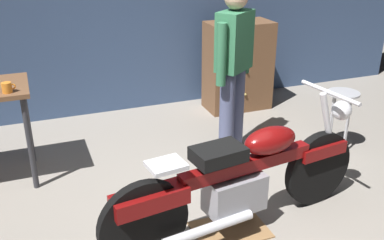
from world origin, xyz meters
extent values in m
plane|color=gray|center=(0.00, 0.00, 0.00)|extent=(12.00, 12.00, 0.00)
cylinder|color=#2D2D33|center=(-1.26, 1.19, 0.43)|extent=(0.05, 0.05, 0.86)
cylinder|color=#2D2D33|center=(-1.26, 1.71, 0.43)|extent=(0.05, 0.05, 0.86)
cylinder|color=black|center=(0.93, 0.10, 0.32)|extent=(0.64, 0.16, 0.64)
cylinder|color=black|center=(-0.60, -0.10, 0.32)|extent=(0.64, 0.16, 0.64)
cube|color=maroon|center=(0.93, 0.10, 0.50)|extent=(0.45, 0.20, 0.10)
cube|color=maroon|center=(-0.55, -0.10, 0.50)|extent=(0.54, 0.25, 0.12)
cube|color=gray|center=(0.11, -0.01, 0.34)|extent=(0.47, 0.30, 0.28)
cube|color=maroon|center=(0.21, 0.01, 0.55)|extent=(1.10, 0.25, 0.10)
ellipsoid|color=maroon|center=(0.41, 0.03, 0.70)|extent=(0.47, 0.28, 0.20)
cube|color=black|center=(-0.03, -0.03, 0.70)|extent=(0.39, 0.29, 0.10)
cube|color=silver|center=(-0.43, -0.08, 0.72)|extent=(0.26, 0.23, 0.03)
cylinder|color=silver|center=(0.99, 0.11, 0.65)|extent=(0.27, 0.09, 0.68)
cylinder|color=silver|center=(0.95, 0.11, 0.98)|extent=(0.11, 0.60, 0.03)
sphere|color=silver|center=(1.11, 0.13, 0.80)|extent=(0.16, 0.16, 0.16)
cylinder|color=silver|center=(-0.16, -0.19, 0.22)|extent=(0.70, 0.16, 0.07)
cylinder|color=#4F5779|center=(0.75, 1.27, 0.44)|extent=(0.15, 0.15, 0.88)
cylinder|color=#4F5779|center=(0.59, 1.15, 0.44)|extent=(0.15, 0.15, 0.88)
cube|color=#33724C|center=(0.67, 1.21, 1.16)|extent=(0.44, 0.40, 0.56)
cylinder|color=#33724C|center=(0.87, 1.35, 1.08)|extent=(0.09, 0.09, 0.58)
cylinder|color=#33724C|center=(0.48, 1.07, 1.08)|extent=(0.09, 0.09, 0.58)
cylinder|color=#B2B2B7|center=(1.71, 0.83, 0.63)|extent=(0.32, 0.32, 0.02)
cylinder|color=#B2B2B7|center=(1.82, 0.83, 0.31)|extent=(0.02, 0.02, 0.62)
cylinder|color=#B2B2B7|center=(1.71, 0.94, 0.31)|extent=(0.02, 0.02, 0.62)
cylinder|color=#B2B2B7|center=(1.60, 0.83, 0.31)|extent=(0.02, 0.02, 0.62)
cylinder|color=#B2B2B7|center=(1.71, 0.72, 0.31)|extent=(0.02, 0.02, 0.62)
cube|color=brown|center=(1.28, 2.30, 0.55)|extent=(0.80, 0.44, 1.10)
sphere|color=tan|center=(1.28, 2.07, 0.85)|extent=(0.04, 0.04, 0.04)
sphere|color=tan|center=(1.28, 2.07, 0.55)|extent=(0.04, 0.04, 0.04)
sphere|color=tan|center=(1.28, 2.07, 0.25)|extent=(0.04, 0.04, 0.04)
cube|color=olive|center=(0.09, 0.00, 0.01)|extent=(0.56, 0.40, 0.01)
cylinder|color=orange|center=(-1.36, 1.23, 0.94)|extent=(0.08, 0.08, 0.09)
torus|color=orange|center=(-1.32, 1.23, 0.95)|extent=(0.05, 0.01, 0.05)
camera|label=1|loc=(-1.18, -2.51, 2.14)|focal=41.59mm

